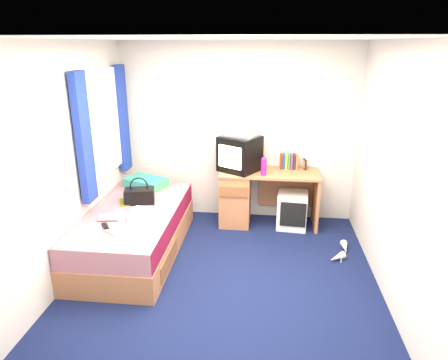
# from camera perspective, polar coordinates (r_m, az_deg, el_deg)

# --- Properties ---
(ground) EXTENTS (3.40, 3.40, 0.00)m
(ground) POSITION_cam_1_polar(r_m,az_deg,el_deg) (4.36, -0.06, -13.85)
(ground) COLOR #0C1438
(ground) RESTS_ON ground
(room_shell) EXTENTS (3.40, 3.40, 3.40)m
(room_shell) POSITION_cam_1_polar(r_m,az_deg,el_deg) (3.77, -0.06, 5.00)
(room_shell) COLOR white
(room_shell) RESTS_ON ground
(bed) EXTENTS (1.01, 2.00, 0.54)m
(bed) POSITION_cam_1_polar(r_m,az_deg,el_deg) (4.84, -12.59, -7.17)
(bed) COLOR #BF7B4F
(bed) RESTS_ON ground
(pillow) EXTENTS (0.61, 0.50, 0.11)m
(pillow) POSITION_cam_1_polar(r_m,az_deg,el_deg) (5.43, -11.03, -0.36)
(pillow) COLOR #1B6AB1
(pillow) RESTS_ON bed
(desk) EXTENTS (1.30, 0.55, 0.75)m
(desk) POSITION_cam_1_polar(r_m,az_deg,el_deg) (5.44, 3.49, -2.11)
(desk) COLOR #BF7B4F
(desk) RESTS_ON ground
(storage_cube) EXTENTS (0.42, 0.42, 0.48)m
(storage_cube) POSITION_cam_1_polar(r_m,az_deg,el_deg) (5.44, 9.71, -4.25)
(storage_cube) COLOR white
(storage_cube) RESTS_ON ground
(crt_tv) EXTENTS (0.62, 0.61, 0.46)m
(crt_tv) POSITION_cam_1_polar(r_m,az_deg,el_deg) (5.27, 2.24, 3.78)
(crt_tv) COLOR black
(crt_tv) RESTS_ON desk
(vcr) EXTENTS (0.49, 0.43, 0.08)m
(vcr) POSITION_cam_1_polar(r_m,az_deg,el_deg) (5.21, 2.30, 6.65)
(vcr) COLOR silver
(vcr) RESTS_ON crt_tv
(book_row) EXTENTS (0.24, 0.13, 0.20)m
(book_row) POSITION_cam_1_polar(r_m,az_deg,el_deg) (5.46, 9.25, 2.65)
(book_row) COLOR maroon
(book_row) RESTS_ON desk
(picture_frame) EXTENTS (0.04, 0.12, 0.14)m
(picture_frame) POSITION_cam_1_polar(r_m,az_deg,el_deg) (5.47, 11.44, 2.23)
(picture_frame) COLOR black
(picture_frame) RESTS_ON desk
(pink_water_bottle) EXTENTS (0.08, 0.08, 0.22)m
(pink_water_bottle) POSITION_cam_1_polar(r_m,az_deg,el_deg) (5.12, 5.69, 1.83)
(pink_water_bottle) COLOR #DB1E8E
(pink_water_bottle) RESTS_ON desk
(aerosol_can) EXTENTS (0.06, 0.06, 0.17)m
(aerosol_can) POSITION_cam_1_polar(r_m,az_deg,el_deg) (5.38, 5.62, 2.38)
(aerosol_can) COLOR white
(aerosol_can) RESTS_ON desk
(handbag) EXTENTS (0.39, 0.27, 0.32)m
(handbag) POSITION_cam_1_polar(r_m,az_deg,el_deg) (4.88, -11.98, -2.17)
(handbag) COLOR black
(handbag) RESTS_ON bed
(towel) EXTENTS (0.32, 0.28, 0.10)m
(towel) POSITION_cam_1_polar(r_m,az_deg,el_deg) (4.45, -11.34, -4.90)
(towel) COLOR silver
(towel) RESTS_ON bed
(magazine) EXTENTS (0.30, 0.34, 0.01)m
(magazine) POSITION_cam_1_polar(r_m,az_deg,el_deg) (4.97, -13.46, -3.00)
(magazine) COLOR #D2EA1A
(magazine) RESTS_ON bed
(water_bottle) EXTENTS (0.21, 0.10, 0.07)m
(water_bottle) POSITION_cam_1_polar(r_m,az_deg,el_deg) (4.50, -16.18, -5.20)
(water_bottle) COLOR silver
(water_bottle) RESTS_ON bed
(colour_swatch_fan) EXTENTS (0.21, 0.18, 0.01)m
(colour_swatch_fan) POSITION_cam_1_polar(r_m,az_deg,el_deg) (4.25, -15.97, -7.11)
(colour_swatch_fan) COLOR gold
(colour_swatch_fan) RESTS_ON bed
(remote_control) EXTENTS (0.13, 0.16, 0.02)m
(remote_control) POSITION_cam_1_polar(r_m,az_deg,el_deg) (4.37, -16.60, -6.38)
(remote_control) COLOR black
(remote_control) RESTS_ON bed
(window_assembly) EXTENTS (0.11, 1.42, 1.40)m
(window_assembly) POSITION_cam_1_polar(r_m,az_deg,el_deg) (5.03, -16.79, 7.36)
(window_assembly) COLOR silver
(window_assembly) RESTS_ON room_shell
(white_heels) EXTENTS (0.30, 0.48, 0.09)m
(white_heels) POSITION_cam_1_polar(r_m,az_deg,el_deg) (4.94, 16.36, -9.88)
(white_heels) COLOR silver
(white_heels) RESTS_ON ground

